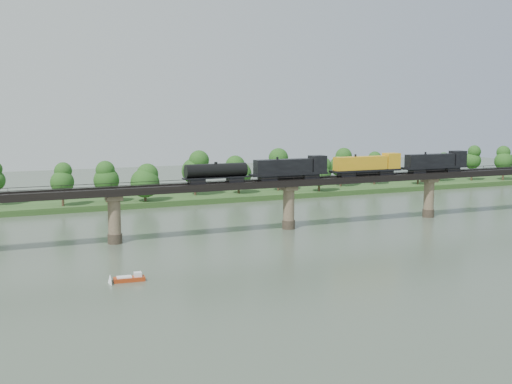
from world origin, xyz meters
name	(u,v)px	position (x,y,z in m)	size (l,w,h in m)	color
ground	(360,256)	(0.00, 0.00, 0.00)	(400.00, 400.00, 0.00)	#3B4939
far_bank	(208,196)	(0.00, 85.00, 0.80)	(300.00, 24.00, 1.60)	#284A1D
bridge	(289,205)	(0.00, 30.00, 5.46)	(236.00, 30.00, 11.50)	#473A2D
bridge_superstructure	(289,178)	(0.00, 30.00, 11.79)	(220.00, 4.90, 0.75)	black
far_treeline	(187,172)	(-8.21, 80.52, 8.83)	(289.06, 17.54, 13.60)	#382619
freight_train	(342,166)	(13.99, 30.00, 14.00)	(75.95, 2.96, 5.23)	black
motorboat	(130,278)	(-43.80, -0.22, 0.47)	(5.08, 2.22, 1.38)	#9F3312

